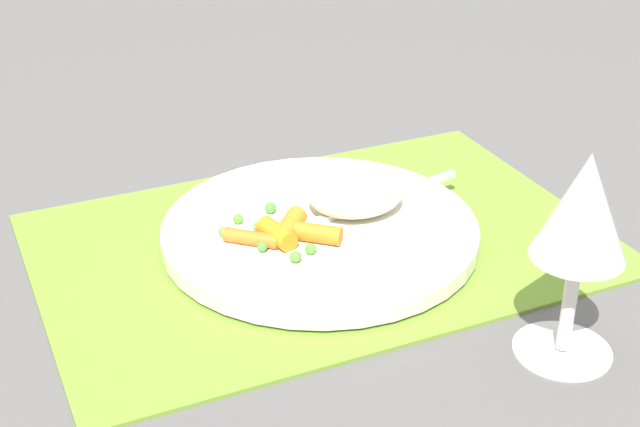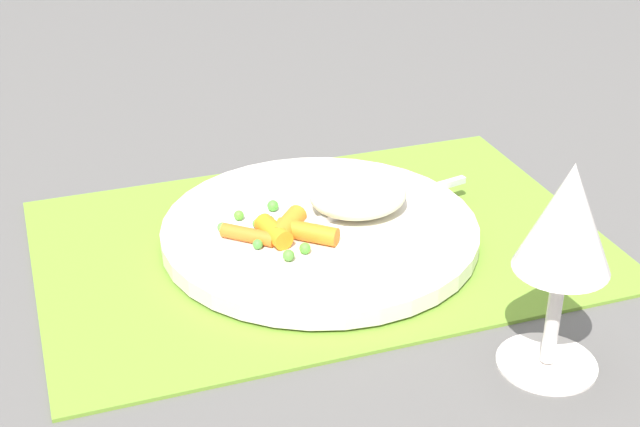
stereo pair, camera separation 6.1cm
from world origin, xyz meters
TOP-DOWN VIEW (x-y plane):
  - ground_plane at (0.00, 0.00)m, footprint 2.40×2.40m
  - placemat at (0.00, 0.00)m, footprint 0.47×0.32m
  - plate at (0.00, 0.00)m, footprint 0.27×0.27m
  - rice_mound at (-0.04, -0.01)m, footprint 0.09×0.07m
  - carrot_portion at (0.04, 0.01)m, footprint 0.09×0.06m
  - pea_scatter at (0.05, 0.00)m, footprint 0.06×0.09m
  - fork at (-0.03, -0.01)m, footprint 0.21×0.05m
  - wine_glass at (-0.10, 0.21)m, footprint 0.07×0.07m

SIDE VIEW (x-z plane):
  - ground_plane at x=0.00m, z-range 0.00..0.00m
  - placemat at x=0.00m, z-range 0.00..0.01m
  - plate at x=0.00m, z-range 0.01..0.02m
  - fork at x=-0.03m, z-range 0.02..0.03m
  - pea_scatter at x=0.05m, z-range 0.02..0.03m
  - carrot_portion at x=0.04m, z-range 0.02..0.04m
  - rice_mound at x=-0.04m, z-range 0.02..0.05m
  - wine_glass at x=-0.10m, z-range 0.03..0.19m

